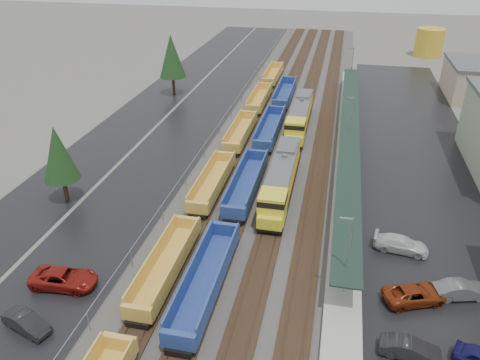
# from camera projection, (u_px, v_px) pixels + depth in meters

# --- Properties ---
(ballast_strip) EXTENTS (20.00, 160.00, 0.08)m
(ballast_strip) POSITION_uv_depth(u_px,v_px,m) (288.00, 121.00, 75.75)
(ballast_strip) COLOR #302D2B
(ballast_strip) RESTS_ON ground
(trackbed) EXTENTS (14.60, 160.00, 0.22)m
(trackbed) POSITION_uv_depth(u_px,v_px,m) (288.00, 121.00, 75.69)
(trackbed) COLOR black
(trackbed) RESTS_ON ground
(west_parking_lot) EXTENTS (10.00, 160.00, 0.02)m
(west_parking_lot) POSITION_uv_depth(u_px,v_px,m) (200.00, 115.00, 78.56)
(west_parking_lot) COLOR black
(west_parking_lot) RESTS_ON ground
(west_road) EXTENTS (9.00, 160.00, 0.02)m
(west_road) POSITION_uv_depth(u_px,v_px,m) (144.00, 111.00, 80.42)
(west_road) COLOR black
(west_road) RESTS_ON ground
(east_commuter_lot) EXTENTS (16.00, 100.00, 0.02)m
(east_commuter_lot) POSITION_uv_depth(u_px,v_px,m) (418.00, 158.00, 63.61)
(east_commuter_lot) COLOR black
(east_commuter_lot) RESTS_ON ground
(station_platform) EXTENTS (3.00, 80.00, 8.00)m
(station_platform) POSITION_uv_depth(u_px,v_px,m) (348.00, 147.00, 65.04)
(station_platform) COLOR #9E9B93
(station_platform) RESTS_ON ground
(chainlink_fence) EXTENTS (0.08, 160.04, 2.02)m
(chainlink_fence) POSITION_uv_depth(u_px,v_px,m) (229.00, 111.00, 75.43)
(chainlink_fence) COLOR gray
(chainlink_fence) RESTS_ON ground
(distant_hills) EXTENTS (301.00, 140.00, 25.20)m
(distant_hills) POSITION_uv_depth(u_px,v_px,m) (438.00, 3.00, 197.16)
(distant_hills) COLOR #4E614B
(distant_hills) RESTS_ON ground
(tree_west_near) EXTENTS (3.96, 3.96, 9.00)m
(tree_west_near) POSITION_uv_depth(u_px,v_px,m) (58.00, 153.00, 51.28)
(tree_west_near) COLOR #332316
(tree_west_near) RESTS_ON ground
(tree_west_far) EXTENTS (4.84, 4.84, 11.00)m
(tree_west_far) POSITION_uv_depth(u_px,v_px,m) (172.00, 56.00, 85.29)
(tree_west_far) COLOR #332316
(tree_west_far) RESTS_ON ground
(locomotive_lead) EXTENTS (2.78, 18.29, 4.14)m
(locomotive_lead) POSITION_uv_depth(u_px,v_px,m) (281.00, 180.00, 53.45)
(locomotive_lead) COLOR black
(locomotive_lead) RESTS_ON ground
(locomotive_trail) EXTENTS (2.78, 18.29, 4.14)m
(locomotive_trail) POSITION_uv_depth(u_px,v_px,m) (300.00, 117.00, 71.53)
(locomotive_trail) COLOR black
(locomotive_trail) RESTS_ON ground
(well_string_yellow) EXTENTS (2.56, 108.43, 2.27)m
(well_string_yellow) POSITION_uv_depth(u_px,v_px,m) (213.00, 183.00, 55.16)
(well_string_yellow) COLOR gold
(well_string_yellow) RESTS_ON ground
(well_string_blue) EXTENTS (2.73, 102.62, 2.42)m
(well_string_blue) POSITION_uv_depth(u_px,v_px,m) (230.00, 224.00, 47.28)
(well_string_blue) COLOR navy
(well_string_blue) RESTS_ON ground
(storage_tank) EXTENTS (6.59, 6.59, 6.59)m
(storage_tank) POSITION_uv_depth(u_px,v_px,m) (429.00, 42.00, 113.54)
(storage_tank) COLOR gold
(storage_tank) RESTS_ON ground
(parked_car_west_b) EXTENTS (2.71, 4.51, 1.40)m
(parked_car_west_b) POSITION_uv_depth(u_px,v_px,m) (26.00, 322.00, 36.13)
(parked_car_west_b) COLOR black
(parked_car_west_b) RESTS_ON ground
(parked_car_west_c) EXTENTS (3.12, 5.97, 1.60)m
(parked_car_west_c) POSITION_uv_depth(u_px,v_px,m) (64.00, 279.00, 40.51)
(parked_car_west_c) COLOR maroon
(parked_car_west_c) RESTS_ON ground
(parked_car_east_a) EXTENTS (1.89, 4.47, 1.44)m
(parked_car_east_a) POSITION_uv_depth(u_px,v_px,m) (410.00, 349.00, 33.80)
(parked_car_east_a) COLOR black
(parked_car_east_a) RESTS_ON ground
(parked_car_east_b) EXTENTS (4.21, 5.77, 1.46)m
(parked_car_east_b) POSITION_uv_depth(u_px,v_px,m) (415.00, 294.00, 38.85)
(parked_car_east_b) COLOR maroon
(parked_car_east_b) RESTS_ON ground
(parked_car_east_c) EXTENTS (2.75, 5.36, 1.49)m
(parked_car_east_c) POSITION_uv_depth(u_px,v_px,m) (401.00, 244.00, 45.02)
(parked_car_east_c) COLOR silver
(parked_car_east_c) RESTS_ON ground
(parked_car_east_e) EXTENTS (2.74, 4.85, 1.51)m
(parked_car_east_e) POSITION_uv_depth(u_px,v_px,m) (461.00, 290.00, 39.28)
(parked_car_east_e) COLOR #585A5D
(parked_car_east_e) RESTS_ON ground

